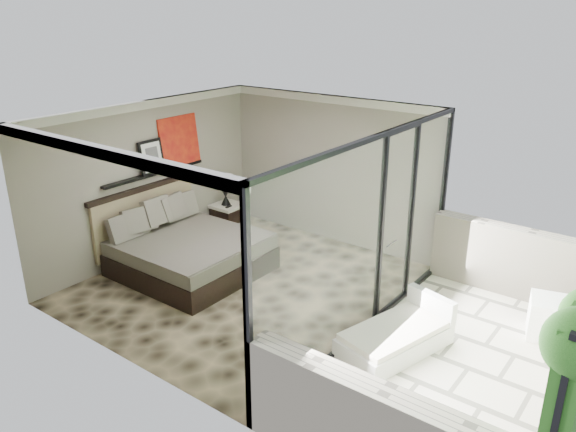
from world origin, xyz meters
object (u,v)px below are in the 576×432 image
Objects in this scene: table_lamp at (225,186)px; ottoman at (550,318)px; nightstand at (228,215)px; lounger at (397,336)px; bed at (186,250)px.

ottoman is (6.31, -0.26, -0.64)m from table_lamp.
table_lamp is at bearing -95.09° from nightstand.
lounger reaches higher than nightstand.
table_lamp is 5.16m from lounger.
lounger is at bearing 0.28° from bed.
table_lamp reaches higher than ottoman.
bed is 4.11× the size of ottoman.
nightstand is (-0.76, 1.86, -0.08)m from bed.
table_lamp is 6.34m from ottoman.
ottoman is at bearing 20.59° from nightstand.
table_lamp is at bearing 174.23° from lounger.
ottoman is at bearing -2.33° from table_lamp.
bed reaches higher than ottoman.
ottoman is at bearing 60.53° from lounger.
bed is 3.98× the size of nightstand.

